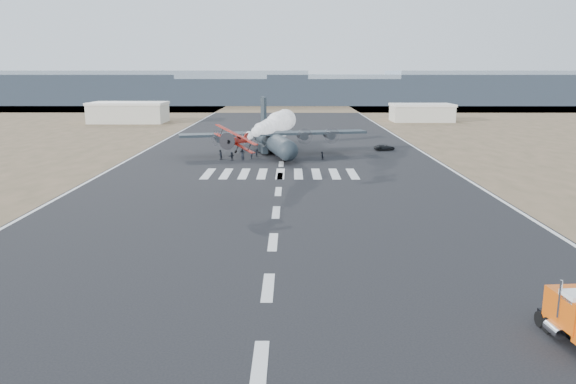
{
  "coord_description": "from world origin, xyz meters",
  "views": [
    {
      "loc": [
        1.8,
        -41.51,
        16.63
      ],
      "look_at": [
        1.47,
        17.08,
        4.0
      ],
      "focal_mm": 35.0,
      "sensor_mm": 36.0,
      "label": 1
    }
  ],
  "objects_px": {
    "crew_b": "(322,156)",
    "crew_d": "(242,153)",
    "crew_g": "(243,157)",
    "support_vehicle": "(385,147)",
    "crew_e": "(277,153)",
    "hangar_left": "(129,112)",
    "hangar_right": "(422,112)",
    "aerobatic_biplane": "(236,140)",
    "crew_a": "(251,154)",
    "crew_f": "(232,156)",
    "crew_h": "(220,155)",
    "crew_c": "(257,153)",
    "transport_aircraft": "(273,140)"
  },
  "relations": [
    {
      "from": "crew_d",
      "to": "crew_e",
      "type": "xyz_separation_m",
      "value": [
        6.8,
        1.67,
        -0.08
      ]
    },
    {
      "from": "hangar_right",
      "to": "crew_g",
      "type": "xyz_separation_m",
      "value": [
        -53.35,
        -86.5,
        -2.16
      ]
    },
    {
      "from": "hangar_left",
      "to": "crew_c",
      "type": "xyz_separation_m",
      "value": [
        46.96,
        -76.25,
        -2.59
      ]
    },
    {
      "from": "transport_aircraft",
      "to": "crew_g",
      "type": "height_order",
      "value": "transport_aircraft"
    },
    {
      "from": "crew_g",
      "to": "crew_h",
      "type": "height_order",
      "value": "crew_h"
    },
    {
      "from": "hangar_right",
      "to": "crew_a",
      "type": "bearing_deg",
      "value": -121.8
    },
    {
      "from": "transport_aircraft",
      "to": "crew_b",
      "type": "relative_size",
      "value": 24.46
    },
    {
      "from": "crew_e",
      "to": "crew_d",
      "type": "bearing_deg",
      "value": 59.62
    },
    {
      "from": "transport_aircraft",
      "to": "crew_b",
      "type": "distance_m",
      "value": 13.07
    },
    {
      "from": "hangar_left",
      "to": "crew_b",
      "type": "distance_m",
      "value": 99.59
    },
    {
      "from": "hangar_right",
      "to": "crew_f",
      "type": "bearing_deg",
      "value": -122.88
    },
    {
      "from": "hangar_left",
      "to": "crew_g",
      "type": "distance_m",
      "value": 92.97
    },
    {
      "from": "crew_a",
      "to": "crew_f",
      "type": "xyz_separation_m",
      "value": [
        -3.61,
        -2.15,
        -0.12
      ]
    },
    {
      "from": "crew_e",
      "to": "hangar_right",
      "type": "bearing_deg",
      "value": -74.27
    },
    {
      "from": "crew_a",
      "to": "crew_b",
      "type": "bearing_deg",
      "value": -90.93
    },
    {
      "from": "hangar_right",
      "to": "crew_c",
      "type": "relative_size",
      "value": 12.57
    },
    {
      "from": "support_vehicle",
      "to": "crew_a",
      "type": "bearing_deg",
      "value": 95.48
    },
    {
      "from": "crew_g",
      "to": "crew_d",
      "type": "bearing_deg",
      "value": 98.72
    },
    {
      "from": "hangar_left",
      "to": "crew_e",
      "type": "xyz_separation_m",
      "value": [
        51.04,
        -76.17,
        -2.56
      ]
    },
    {
      "from": "crew_a",
      "to": "support_vehicle",
      "type": "bearing_deg",
      "value": -63.24
    },
    {
      "from": "transport_aircraft",
      "to": "crew_e",
      "type": "bearing_deg",
      "value": -91.39
    },
    {
      "from": "transport_aircraft",
      "to": "aerobatic_biplane",
      "type": "bearing_deg",
      "value": -107.41
    },
    {
      "from": "hangar_right",
      "to": "crew_h",
      "type": "distance_m",
      "value": 102.6
    },
    {
      "from": "aerobatic_biplane",
      "to": "crew_e",
      "type": "height_order",
      "value": "aerobatic_biplane"
    },
    {
      "from": "hangar_left",
      "to": "crew_h",
      "type": "distance_m",
      "value": 89.26
    },
    {
      "from": "hangar_right",
      "to": "crew_f",
      "type": "height_order",
      "value": "hangar_right"
    },
    {
      "from": "crew_c",
      "to": "crew_e",
      "type": "relative_size",
      "value": 0.96
    },
    {
      "from": "crew_b",
      "to": "crew_c",
      "type": "relative_size",
      "value": 0.96
    },
    {
      "from": "crew_f",
      "to": "crew_g",
      "type": "distance_m",
      "value": 2.25
    },
    {
      "from": "aerobatic_biplane",
      "to": "crew_a",
      "type": "xyz_separation_m",
      "value": [
        -0.54,
        35.27,
        -6.95
      ]
    },
    {
      "from": "crew_b",
      "to": "hangar_right",
      "type": "bearing_deg",
      "value": -167.92
    },
    {
      "from": "crew_g",
      "to": "crew_h",
      "type": "distance_m",
      "value": 4.87
    },
    {
      "from": "support_vehicle",
      "to": "crew_e",
      "type": "height_order",
      "value": "crew_e"
    },
    {
      "from": "crew_d",
      "to": "support_vehicle",
      "type": "bearing_deg",
      "value": 27.6
    },
    {
      "from": "crew_f",
      "to": "crew_g",
      "type": "bearing_deg",
      "value": 107.25
    },
    {
      "from": "transport_aircraft",
      "to": "crew_e",
      "type": "xyz_separation_m",
      "value": [
        1.02,
        -5.02,
        -2.01
      ]
    },
    {
      "from": "crew_a",
      "to": "crew_h",
      "type": "height_order",
      "value": "crew_h"
    },
    {
      "from": "crew_c",
      "to": "crew_h",
      "type": "xyz_separation_m",
      "value": [
        -6.83,
        -3.44,
        0.13
      ]
    },
    {
      "from": "support_vehicle",
      "to": "crew_a",
      "type": "height_order",
      "value": "crew_a"
    },
    {
      "from": "crew_b",
      "to": "crew_d",
      "type": "distance_m",
      "value": 15.59
    },
    {
      "from": "aerobatic_biplane",
      "to": "crew_d",
      "type": "bearing_deg",
      "value": 104.66
    },
    {
      "from": "crew_d",
      "to": "crew_g",
      "type": "xyz_separation_m",
      "value": [
        0.41,
        -3.66,
        -0.08
      ]
    },
    {
      "from": "transport_aircraft",
      "to": "crew_a",
      "type": "xyz_separation_m",
      "value": [
        -3.91,
        -7.56,
        -1.93
      ]
    },
    {
      "from": "aerobatic_biplane",
      "to": "crew_c",
      "type": "relative_size",
      "value": 3.56
    },
    {
      "from": "hangar_left",
      "to": "hangar_right",
      "type": "bearing_deg",
      "value": 2.92
    },
    {
      "from": "aerobatic_biplane",
      "to": "crew_h",
      "type": "height_order",
      "value": "aerobatic_biplane"
    },
    {
      "from": "hangar_left",
      "to": "crew_b",
      "type": "height_order",
      "value": "hangar_left"
    },
    {
      "from": "hangar_left",
      "to": "crew_g",
      "type": "xyz_separation_m",
      "value": [
        44.65,
        -81.5,
        -2.56
      ]
    },
    {
      "from": "support_vehicle",
      "to": "crew_f",
      "type": "bearing_deg",
      "value": 96.33
    },
    {
      "from": "crew_c",
      "to": "transport_aircraft",
      "type": "bearing_deg",
      "value": 33.22
    }
  ]
}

